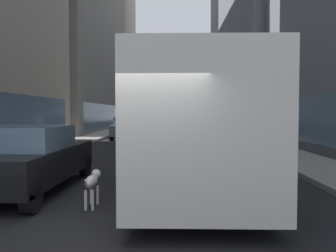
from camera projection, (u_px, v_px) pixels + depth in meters
ground_plane at (169, 128)px, 40.17m from camera, size 120.00×120.00×0.00m
sidewalk_left at (123, 128)px, 40.29m from camera, size 2.40×110.00×0.15m
sidewalk_right at (215, 128)px, 40.05m from camera, size 2.40×110.00×0.15m
building_left_mid at (60, 21)px, 35.78m from camera, size 10.88×23.43×24.18m
building_left_far at (105, 9)px, 58.70m from camera, size 8.64×20.76×41.39m
building_right_far at (241, 39)px, 54.57m from camera, size 8.17×18.97×28.79m
transit_bus at (189, 118)px, 10.27m from camera, size 2.78×11.53×3.05m
car_grey_wagon at (127, 128)px, 24.16m from camera, size 1.80×4.65×1.62m
car_black_suv at (31, 158)px, 8.04m from camera, size 1.81×4.57×1.62m
car_silver_sedan at (137, 125)px, 30.33m from camera, size 1.77×4.48×1.62m
car_blue_hatchback at (178, 122)px, 39.67m from camera, size 1.88×4.38×1.62m
car_red_coupe at (188, 120)px, 50.68m from camera, size 1.74×4.74×1.62m
box_truck at (181, 117)px, 21.52m from camera, size 2.30×7.50×3.05m
dalmatian_dog at (92, 182)px, 6.73m from camera, size 0.22×0.96×0.72m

